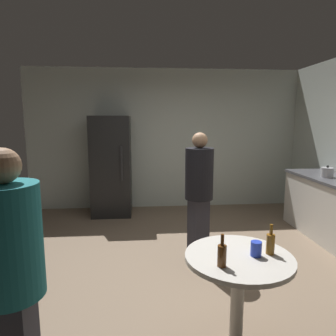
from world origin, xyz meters
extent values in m
cube|color=#7A6651|center=(0.00, 0.00, -0.05)|extent=(5.20, 5.20, 0.10)
cube|color=beige|center=(0.00, 2.63, 1.35)|extent=(5.32, 0.06, 2.70)
cube|color=black|center=(-1.03, 2.20, 0.90)|extent=(0.70, 0.65, 1.80)
cube|color=#262628|center=(-0.82, 1.86, 0.99)|extent=(0.03, 0.03, 0.60)
cylinder|color=#B2B2B7|center=(2.23, 0.84, 0.97)|extent=(0.17, 0.17, 0.14)
sphere|color=black|center=(2.23, 0.84, 1.06)|extent=(0.04, 0.04, 0.04)
cone|color=#B2B2B7|center=(2.35, 0.84, 0.98)|extent=(0.09, 0.04, 0.06)
cylinder|color=beige|center=(0.25, -1.22, 0.35)|extent=(0.10, 0.10, 0.70)
cylinder|color=beige|center=(0.25, -1.22, 0.72)|extent=(0.80, 0.80, 0.03)
cylinder|color=#8C5919|center=(0.49, -1.21, 0.81)|extent=(0.06, 0.06, 0.15)
cylinder|color=#8C5919|center=(0.49, -1.21, 0.93)|extent=(0.02, 0.02, 0.08)
cylinder|color=#593314|center=(0.07, -1.37, 0.81)|extent=(0.06, 0.06, 0.15)
cylinder|color=#593314|center=(0.07, -1.37, 0.93)|extent=(0.02, 0.02, 0.08)
cylinder|color=blue|center=(0.37, -1.24, 0.79)|extent=(0.08, 0.08, 0.11)
cube|color=#2D2D38|center=(0.22, 0.24, 0.39)|extent=(0.27, 0.25, 0.78)
cylinder|color=black|center=(0.22, 0.24, 1.09)|extent=(0.46, 0.46, 0.62)
sphere|color=tan|center=(0.22, 0.24, 1.49)|extent=(0.19, 0.19, 0.19)
cylinder|color=#1E727A|center=(-1.16, -1.69, 1.09)|extent=(0.34, 0.34, 0.62)
sphere|color=tan|center=(-1.16, -1.69, 1.49)|extent=(0.19, 0.19, 0.19)
camera|label=1|loc=(-0.45, -3.25, 1.72)|focal=31.93mm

